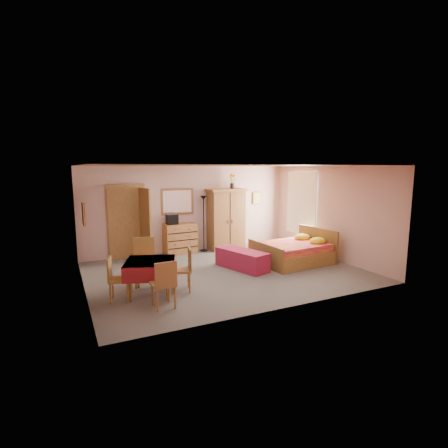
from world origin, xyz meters
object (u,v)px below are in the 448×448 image
chest_of_drawers (180,239)px  chair_south (163,284)px  wall_mirror (177,201)px  sunflower_vase (232,181)px  stereo (172,219)px  dining_table (151,277)px  wardrobe (226,219)px  chair_east (181,270)px  floor_lamp (204,224)px  chair_west (119,279)px  bed (292,247)px  bench (242,259)px  chair_north (146,262)px

chest_of_drawers → chair_south: bearing=-115.4°
wall_mirror → sunflower_vase: bearing=-7.5°
stereo → wall_mirror: bearing=41.6°
sunflower_vase → dining_table: sunflower_vase is taller
wardrobe → chair_east: wardrobe is taller
dining_table → chair_south: chair_south is taller
chest_of_drawers → chair_south: (-1.60, -3.78, 0.00)m
floor_lamp → dining_table: size_ratio=1.77×
wall_mirror → chair_west: bearing=-122.6°
wardrobe → floor_lamp: bearing=174.1°
sunflower_vase → wall_mirror: bearing=170.7°
bed → wardrobe: bearing=108.4°
sunflower_vase → bench: (-0.81, -2.15, -1.89)m
dining_table → chair_south: bearing=-86.7°
chest_of_drawers → sunflower_vase: bearing=-4.8°
wardrobe → chair_south: size_ratio=2.11×
wardrobe → chair_north: wardrobe is taller
bed → chest_of_drawers: bearing=132.6°
bench → chair_west: chair_west is taller
bed → chair_north: size_ratio=1.86×
wardrobe → chair_west: bearing=-143.5°
chest_of_drawers → dining_table: bearing=-121.0°
chest_of_drawers → chair_west: bearing=-128.7°
stereo → bed: bearing=-41.0°
chair_south → chair_west: size_ratio=1.06×
wall_mirror → wardrobe: wall_mirror is taller
bed → bench: (-1.51, 0.07, -0.20)m
dining_table → floor_lamp: bearing=51.3°
wall_mirror → chair_east: wall_mirror is taller
chest_of_drawers → bench: size_ratio=0.66×
bench → chair_west: size_ratio=1.70×
sunflower_vase → chest_of_drawers: bearing=177.7°
chest_of_drawers → chair_north: 2.86m
chair_west → chair_south: bearing=60.2°
wardrobe → chair_north: size_ratio=1.86×
chest_of_drawers → chair_north: chair_north is taller
dining_table → chair_south: (0.04, -0.76, 0.10)m
chair_north → chair_west: size_ratio=1.20×
chest_of_drawers → bed: (2.41, -2.29, -0.01)m
floor_lamp → chair_north: (-2.34, -2.35, -0.34)m
floor_lamp → wardrobe: wardrobe is taller
wall_mirror → sunflower_vase: (1.71, -0.28, 0.58)m
bed → chair_west: bearing=-174.2°
chair_south → wall_mirror: bearing=66.1°
dining_table → chair_east: (0.62, -0.06, 0.10)m
stereo → bed: stereo is taller
stereo → wardrobe: 1.74m
chest_of_drawers → bench: bearing=-70.5°
wardrobe → chair_south: 4.85m
wall_mirror → chair_north: (-1.59, -2.58, -1.04)m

